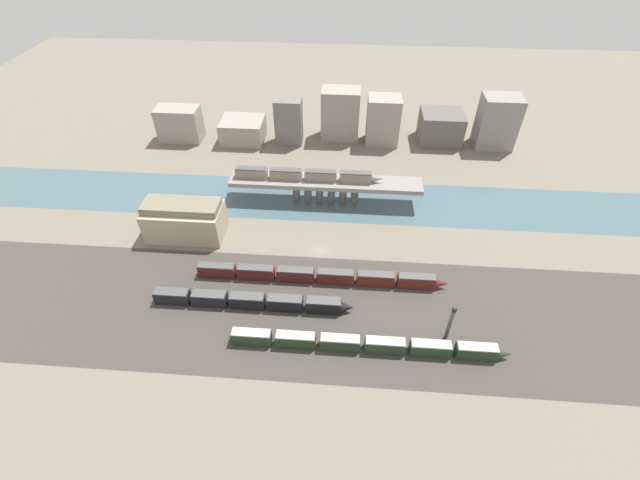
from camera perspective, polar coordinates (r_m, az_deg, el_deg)
name	(u,v)px	position (r m, az deg, el deg)	size (l,w,h in m)	color
ground_plane	(320,251)	(132.46, -0.04, -1.48)	(400.00, 400.00, 0.00)	#756B5B
railbed_yard	(313,312)	(116.17, -0.95, -9.57)	(280.00, 42.00, 0.01)	#423D38
river_water	(325,200)	(153.02, 0.72, 5.37)	(320.00, 24.69, 0.01)	#47606B
bridge	(326,184)	(149.17, 0.74, 7.43)	(66.16, 9.02, 8.39)	gray
train_on_bridge	(307,175)	(147.66, -1.73, 8.67)	(50.65, 2.85, 3.73)	gray
train_yard_near	(367,344)	(108.26, 6.27, -13.66)	(68.34, 2.81, 4.01)	#23381E
train_yard_mid	(251,301)	(117.42, -9.12, -8.03)	(53.98, 3.19, 4.08)	black
train_yard_far	(319,276)	(122.11, -0.10, -4.80)	(71.39, 2.80, 4.16)	#5B1E19
warehouse_building	(185,220)	(141.39, -17.59, 2.61)	(24.03, 12.14, 12.38)	tan
signal_tower	(450,324)	(110.93, 16.91, -10.68)	(1.00, 0.93, 11.98)	#4C4C51
city_block_far_left	(180,124)	(196.79, -18.21, 14.49)	(17.77, 9.74, 14.10)	gray
city_block_left	(243,130)	(190.58, -10.22, 14.21)	(17.78, 15.12, 9.31)	gray
city_block_center	(289,121)	(184.72, -4.19, 15.52)	(11.04, 8.07, 18.98)	slate
city_block_right	(340,114)	(188.14, 2.72, 16.44)	(15.80, 10.59, 21.09)	gray
city_block_far_right	(383,120)	(185.89, 8.39, 15.49)	(13.44, 10.88, 19.71)	gray
city_block_tall	(441,127)	(193.60, 15.78, 14.31)	(17.43, 15.36, 12.65)	#605B56
city_block_low	(497,122)	(195.04, 22.55, 14.34)	(15.26, 11.33, 21.28)	gray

